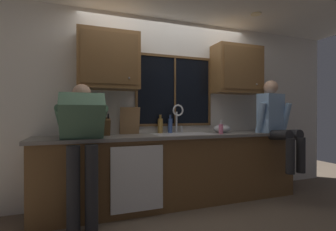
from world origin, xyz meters
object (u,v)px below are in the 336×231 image
at_px(mixing_bowl, 222,129).
at_px(bottle_green_glass, 170,125).
at_px(knife_block, 105,127).
at_px(person_sitting_on_counter, 276,120).
at_px(cutting_board, 130,121).
at_px(person_standing, 82,137).
at_px(soap_dispenser, 221,129).
at_px(bottle_tall_clear, 160,125).

distance_m(mixing_bowl, bottle_green_glass, 0.75).
bearing_deg(knife_block, mixing_bowl, -3.02).
relative_size(person_sitting_on_counter, cutting_board, 3.46).
height_order(person_standing, bottle_green_glass, person_standing).
relative_size(soap_dispenser, bottle_green_glass, 0.69).
height_order(mixing_bowl, bottle_tall_clear, bottle_tall_clear).
height_order(person_sitting_on_counter, soap_dispenser, person_sitting_on_counter).
bearing_deg(bottle_green_glass, person_sitting_on_counter, -18.50).
bearing_deg(knife_block, person_sitting_on_counter, -9.08).
distance_m(person_sitting_on_counter, bottle_green_glass, 1.51).
relative_size(person_standing, cutting_board, 4.20).
relative_size(person_standing, bottle_tall_clear, 5.74).
bearing_deg(person_sitting_on_counter, mixing_bowl, 157.90).
xyz_separation_m(mixing_bowl, soap_dispenser, (-0.15, -0.20, 0.02)).
bearing_deg(knife_block, person_standing, -124.10).
height_order(cutting_board, mixing_bowl, cutting_board).
height_order(person_standing, mixing_bowl, person_standing).
bearing_deg(bottle_green_glass, mixing_bowl, -14.82).
height_order(cutting_board, bottle_green_glass, cutting_board).
bearing_deg(person_standing, soap_dispenser, 3.72).
height_order(bottle_green_glass, bottle_tall_clear, bottle_tall_clear).
bearing_deg(bottle_tall_clear, cutting_board, -177.68).
height_order(person_sitting_on_counter, bottle_green_glass, person_sitting_on_counter).
bearing_deg(cutting_board, person_sitting_on_counter, -13.53).
height_order(person_standing, knife_block, person_standing).
height_order(person_sitting_on_counter, knife_block, person_sitting_on_counter).
bearing_deg(bottle_green_glass, person_standing, -156.65).
distance_m(cutting_board, bottle_tall_clear, 0.44).
xyz_separation_m(person_standing, cutting_board, (0.60, 0.51, 0.15)).
bearing_deg(bottle_green_glass, soap_dispenser, -34.23).
distance_m(cutting_board, bottle_green_glass, 0.58).
relative_size(person_sitting_on_counter, bottle_green_glass, 4.75).
relative_size(person_sitting_on_counter, soap_dispenser, 6.85).
bearing_deg(person_standing, person_sitting_on_counter, 0.63).
height_order(person_sitting_on_counter, mixing_bowl, person_sitting_on_counter).
distance_m(mixing_bowl, bottle_tall_clear, 0.89).
bearing_deg(cutting_board, knife_block, -161.80).
bearing_deg(cutting_board, bottle_green_glass, -0.33).
bearing_deg(person_standing, mixing_bowl, 9.45).
xyz_separation_m(person_sitting_on_counter, bottle_green_glass, (-1.43, 0.48, -0.07)).
relative_size(cutting_board, bottle_tall_clear, 1.37).
xyz_separation_m(mixing_bowl, bottle_green_glass, (-0.72, 0.19, 0.06)).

